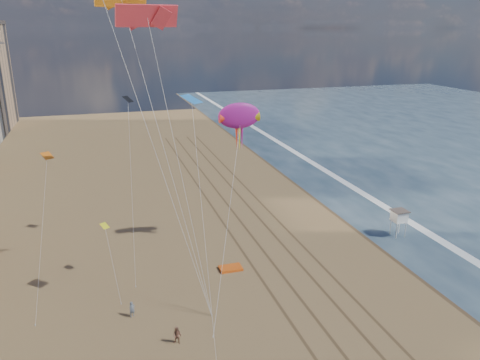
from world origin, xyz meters
name	(u,v)px	position (x,y,z in m)	size (l,w,h in m)	color
wet_sand	(344,199)	(19.00, 40.00, 0.00)	(260.00, 260.00, 0.00)	#42301E
foam	(368,197)	(23.20, 40.00, 0.00)	(260.00, 260.00, 0.00)	white
tracks	(266,240)	(2.55, 30.00, 0.01)	(7.68, 120.00, 0.01)	brown
lifeguard_stand	(399,216)	(18.88, 26.28, 2.66)	(1.91, 1.91, 3.45)	white
grounded_kite	(231,268)	(-3.70, 24.07, 0.14)	(2.43, 1.55, 0.28)	#E25513
show_kite	(239,116)	(-1.00, 29.74, 15.73)	(6.04, 8.86, 23.42)	#A5198D
kite_flyer_a	(132,309)	(-14.67, 18.24, 0.75)	(0.55, 0.36, 1.50)	slate
kite_flyer_b	(177,336)	(-11.39, 13.20, 0.78)	(0.76, 0.59, 1.57)	brown
small_kites	(124,133)	(-13.84, 25.22, 15.60)	(14.47, 18.98, 14.56)	black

